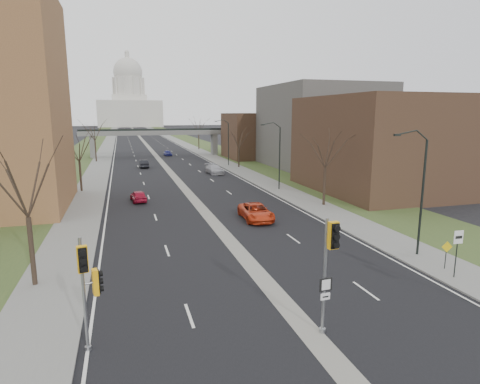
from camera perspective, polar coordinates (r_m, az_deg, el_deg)
name	(u,v)px	position (r m, az deg, el deg)	size (l,w,h in m)	color
ground	(299,321)	(20.48, 8.42, -17.71)	(700.00, 700.00, 0.00)	black
road_surface	(141,139)	(166.69, -13.84, 7.34)	(20.00, 600.00, 0.01)	black
median_strip	(141,139)	(166.69, -13.84, 7.34)	(1.20, 600.00, 0.02)	gray
sidewalk_right	(172,138)	(167.67, -9.71, 7.54)	(4.00, 600.00, 0.12)	gray
sidewalk_left	(110,139)	(166.56, -17.99, 7.14)	(4.00, 600.00, 0.12)	gray
grass_verge_right	(186,138)	(168.49, -7.67, 7.61)	(8.00, 600.00, 0.10)	#2E4620
grass_verge_left	(94,140)	(166.82, -20.07, 7.01)	(8.00, 600.00, 0.10)	#2E4620
commercial_block_near	(380,144)	(54.58, 19.34, 6.41)	(16.00, 20.00, 12.00)	#473421
commercial_block_mid	(321,127)	(77.06, 11.38, 9.10)	(18.00, 22.00, 15.00)	#57544F
commercial_block_far	(258,136)	(91.34, 2.64, 8.00)	(14.00, 14.00, 10.00)	#473421
pedestrian_bridge	(156,136)	(96.66, -11.91, 7.85)	(34.00, 3.00, 6.45)	slate
capitol	(129,103)	(336.42, -15.45, 12.14)	(48.00, 42.00, 55.75)	silver
streetlight_near	(416,158)	(29.21, 23.69, 4.50)	(2.61, 0.20, 8.70)	black
streetlight_mid	(274,137)	(51.81, 4.86, 7.83)	(2.61, 0.20, 8.70)	black
streetlight_far	(224,129)	(76.60, -2.27, 8.89)	(2.61, 0.20, 8.70)	black
tree_left_a	(24,173)	(24.98, -28.41, 2.41)	(7.20, 7.20, 9.40)	#382B21
tree_left_b	(78,143)	(54.59, -22.04, 6.47)	(6.75, 6.75, 8.81)	#382B21
tree_left_c	(94,128)	(88.42, -20.04, 8.58)	(7.65, 7.65, 9.99)	#382B21
tree_right_a	(326,145)	(43.61, 12.14, 6.62)	(7.20, 7.20, 9.40)	#382B21
tree_right_b	(239,136)	(74.29, -0.17, 7.95)	(6.30, 6.30, 8.22)	#382B21
tree_right_c	(198,124)	(113.17, -5.93, 9.57)	(7.65, 7.65, 9.99)	#382B21
signal_pole_left	(88,278)	(17.71, -20.80, -11.42)	(0.83, 1.04, 4.98)	gray
signal_pole_median	(329,256)	(17.95, 12.59, -8.93)	(0.62, 0.89, 5.40)	gray
speed_limit_sign	(457,245)	(27.30, 28.50, -6.68)	(0.63, 0.07, 2.93)	black
warning_sign	(446,251)	(28.73, 27.28, -7.47)	(0.70, 0.17, 1.82)	black
car_left_near	(138,196)	(47.04, -14.25, -0.54)	(1.54, 3.83, 1.31)	#A5122D
car_left_far	(144,164)	(76.75, -13.52, 3.93)	(1.53, 4.40, 1.45)	black
car_right_near	(256,212)	(37.80, 2.28, -2.83)	(2.51, 5.43, 1.51)	red
car_right_mid	(214,169)	(67.02, -3.69, 3.26)	(2.15, 5.29, 1.54)	#A6A6AE
car_right_far	(168,153)	(97.81, -10.24, 5.49)	(1.56, 3.87, 1.32)	navy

